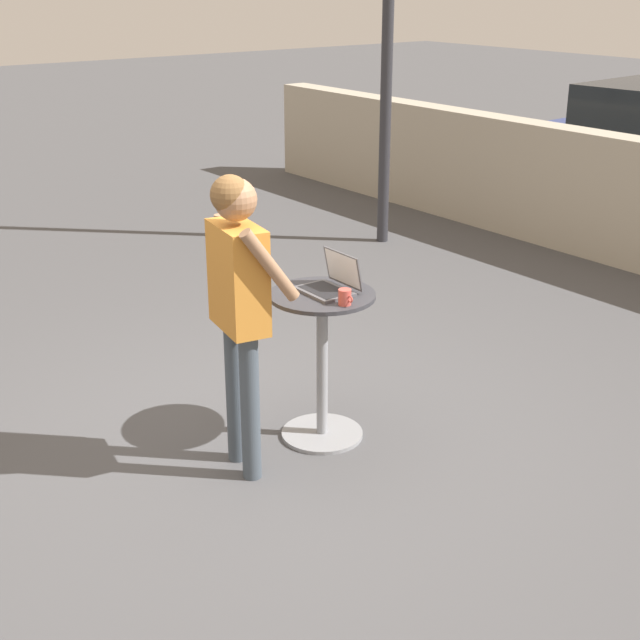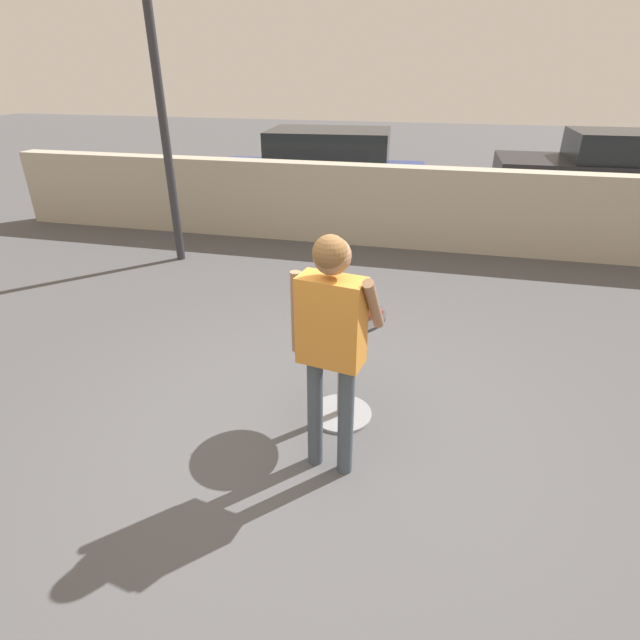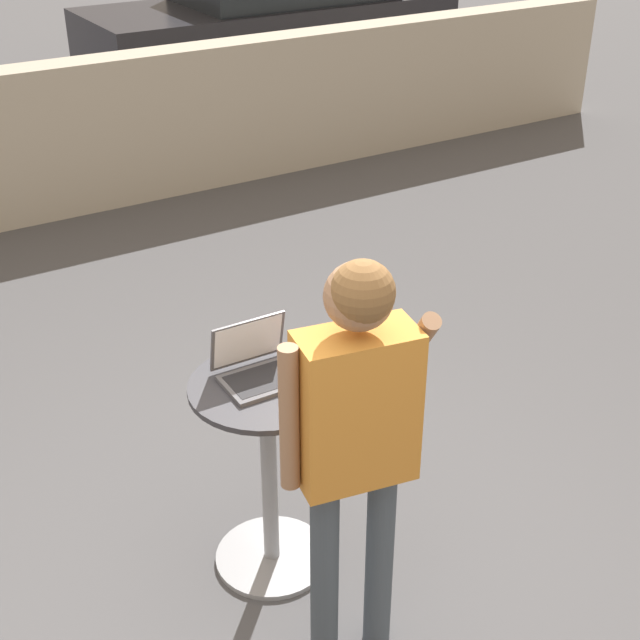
# 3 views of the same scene
# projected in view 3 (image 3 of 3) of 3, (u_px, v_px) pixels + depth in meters

# --- Properties ---
(ground_plane) EXTENTS (50.00, 50.00, 0.00)m
(ground_plane) POSITION_uv_depth(u_px,v_px,m) (289.00, 623.00, 3.76)
(ground_plane) COLOR #4C4C4F
(cafe_table) EXTENTS (0.64, 0.64, 0.96)m
(cafe_table) POSITION_uv_depth(u_px,v_px,m) (269.00, 462.00, 3.82)
(cafe_table) COLOR gray
(cafe_table) RESTS_ON ground_plane
(laptop) EXTENTS (0.33, 0.29, 0.23)m
(laptop) POSITION_uv_depth(u_px,v_px,m) (258.00, 366.00, 3.64)
(laptop) COLOR #515156
(laptop) RESTS_ON cafe_table
(coffee_mug) EXTENTS (0.11, 0.08, 0.09)m
(coffee_mug) POSITION_uv_depth(u_px,v_px,m) (317.00, 360.00, 3.69)
(coffee_mug) COLOR #C14C42
(coffee_mug) RESTS_ON cafe_table
(standing_person) EXTENTS (0.60, 0.35, 1.76)m
(standing_person) POSITION_uv_depth(u_px,v_px,m) (356.00, 421.00, 3.10)
(standing_person) COLOR #424C56
(standing_person) RESTS_ON ground_plane
(parked_car_further_down) EXTENTS (4.46, 1.85, 1.58)m
(parked_car_further_down) POSITION_uv_depth(u_px,v_px,m) (273.00, 23.00, 10.75)
(parked_car_further_down) COLOR black
(parked_car_further_down) RESTS_ON ground_plane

